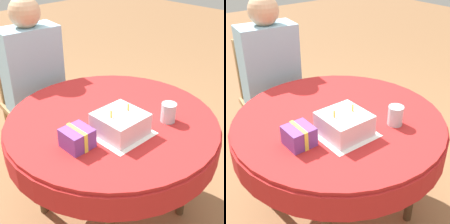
% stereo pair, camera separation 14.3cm
% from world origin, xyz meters
% --- Properties ---
extents(ground_plane, '(12.00, 12.00, 0.00)m').
position_xyz_m(ground_plane, '(0.00, 0.00, 0.00)').
color(ground_plane, '#8C603D').
extents(dining_table, '(1.13, 1.13, 0.71)m').
position_xyz_m(dining_table, '(0.00, 0.00, 0.62)').
color(dining_table, '#B22323').
rests_on(dining_table, ground_plane).
extents(chair, '(0.46, 0.46, 0.92)m').
position_xyz_m(chair, '(0.01, 0.86, 0.50)').
color(chair, '#A37A4C').
rests_on(chair, ground_plane).
extents(person, '(0.41, 0.34, 1.23)m').
position_xyz_m(person, '(0.00, 0.77, 0.74)').
color(person, tan).
rests_on(person, ground_plane).
extents(napkin, '(0.26, 0.26, 0.00)m').
position_xyz_m(napkin, '(-0.07, -0.14, 0.71)').
color(napkin, white).
rests_on(napkin, dining_table).
extents(birthday_cake, '(0.21, 0.21, 0.14)m').
position_xyz_m(birthday_cake, '(-0.07, -0.14, 0.76)').
color(birthday_cake, silver).
rests_on(birthday_cake, dining_table).
extents(drinking_glass, '(0.08, 0.08, 0.10)m').
position_xyz_m(drinking_glass, '(0.18, -0.23, 0.76)').
color(drinking_glass, silver).
rests_on(drinking_glass, dining_table).
extents(gift_box, '(0.12, 0.13, 0.10)m').
position_xyz_m(gift_box, '(-0.29, -0.08, 0.76)').
color(gift_box, '#753D99').
rests_on(gift_box, dining_table).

